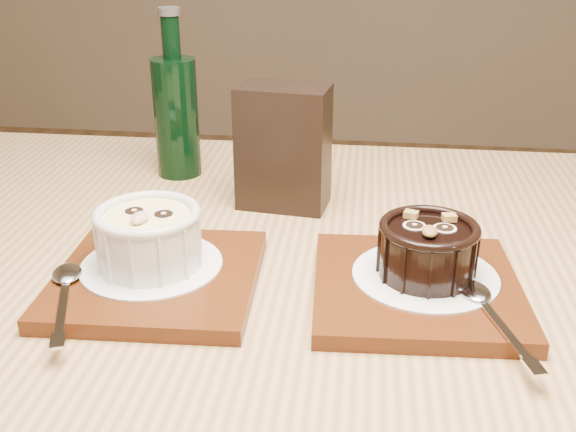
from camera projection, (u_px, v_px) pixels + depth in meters
name	position (u px, v px, depth m)	size (l,w,h in m)	color
table	(280.00, 357.00, 0.67)	(1.21, 0.82, 0.75)	#9F7645
tray_left	(157.00, 278.00, 0.61)	(0.18, 0.18, 0.01)	#54260E
doily_left	(152.00, 264.00, 0.62)	(0.13, 0.13, 0.00)	white
ramekin_white	(149.00, 235.00, 0.61)	(0.10, 0.10, 0.06)	silver
spoon_left	(64.00, 293.00, 0.57)	(0.03, 0.13, 0.01)	white
tray_right	(416.00, 288.00, 0.60)	(0.18, 0.18, 0.01)	#54260E
doily_right	(425.00, 275.00, 0.60)	(0.13, 0.13, 0.00)	white
ramekin_dark	(428.00, 247.00, 0.59)	(0.09, 0.09, 0.05)	black
spoon_right	(492.00, 313.00, 0.54)	(0.03, 0.13, 0.01)	white
condiment_stand	(284.00, 147.00, 0.76)	(0.10, 0.06, 0.14)	black
green_bottle	(176.00, 113.00, 0.85)	(0.06, 0.06, 0.21)	black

